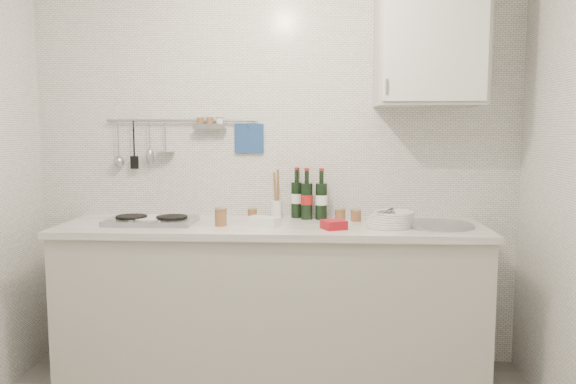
% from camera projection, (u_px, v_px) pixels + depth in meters
% --- Properties ---
extents(back_wall, '(3.00, 0.02, 2.50)m').
position_uv_depth(back_wall, '(275.00, 164.00, 3.50)').
color(back_wall, silver).
rests_on(back_wall, floor).
extents(counter, '(2.44, 0.64, 0.96)m').
position_uv_depth(counter, '(272.00, 306.00, 3.29)').
color(counter, '#AFADA2').
rests_on(counter, floor).
extents(wall_rail, '(0.98, 0.09, 0.34)m').
position_uv_depth(wall_rail, '(179.00, 136.00, 3.48)').
color(wall_rail, '#93969B').
rests_on(wall_rail, back_wall).
extents(wall_cabinet, '(0.60, 0.38, 0.70)m').
position_uv_depth(wall_cabinet, '(430.00, 44.00, 3.19)').
color(wall_cabinet, '#AFADA2').
rests_on(wall_cabinet, back_wall).
extents(plate_stack_hob, '(0.24, 0.24, 0.03)m').
position_uv_depth(plate_stack_hob, '(148.00, 219.00, 3.30)').
color(plate_stack_hob, '#517DB9').
rests_on(plate_stack_hob, counter).
extents(plate_stack_sink, '(0.28, 0.27, 0.09)m').
position_uv_depth(plate_stack_sink, '(391.00, 219.00, 3.17)').
color(plate_stack_sink, white).
rests_on(plate_stack_sink, counter).
extents(wine_bottles, '(0.23, 0.14, 0.31)m').
position_uv_depth(wine_bottles, '(308.00, 194.00, 3.43)').
color(wine_bottles, black).
rests_on(wine_bottles, counter).
extents(butter_dish, '(0.20, 0.15, 0.05)m').
position_uv_depth(butter_dish, '(264.00, 221.00, 3.19)').
color(butter_dish, white).
rests_on(butter_dish, counter).
extents(strawberry_punnet, '(0.16, 0.16, 0.05)m').
position_uv_depth(strawberry_punnet, '(334.00, 225.00, 3.08)').
color(strawberry_punnet, '#B31317').
rests_on(strawberry_punnet, counter).
extents(utensil_crock, '(0.07, 0.07, 0.30)m').
position_uv_depth(utensil_crock, '(276.00, 207.00, 3.44)').
color(utensil_crock, white).
rests_on(utensil_crock, counter).
extents(jar_a, '(0.06, 0.06, 0.07)m').
position_uv_depth(jar_a, '(252.00, 214.00, 3.40)').
color(jar_a, brown).
rests_on(jar_a, counter).
extents(jar_b, '(0.07, 0.07, 0.08)m').
position_uv_depth(jar_b, '(340.00, 214.00, 3.36)').
color(jar_b, brown).
rests_on(jar_b, counter).
extents(jar_c, '(0.07, 0.07, 0.07)m').
position_uv_depth(jar_c, '(356.00, 215.00, 3.35)').
color(jar_c, brown).
rests_on(jar_c, counter).
extents(jar_d, '(0.07, 0.07, 0.11)m').
position_uv_depth(jar_d, '(221.00, 217.00, 3.19)').
color(jar_d, brown).
rests_on(jar_d, counter).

